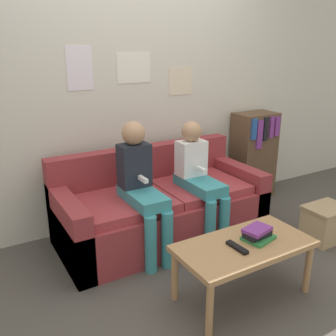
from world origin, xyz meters
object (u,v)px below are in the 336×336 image
at_px(person_right, 199,176).
at_px(bookshelf, 253,155).
at_px(coffee_table, 244,250).
at_px(person_left, 141,184).
at_px(storage_box, 325,223).
at_px(tv_remote, 237,247).
at_px(couch, 160,208).

distance_m(person_right, bookshelf, 1.17).
distance_m(coffee_table, person_right, 0.88).
bearing_deg(person_left, storage_box, -22.62).
bearing_deg(coffee_table, person_left, 111.31).
height_order(tv_remote, storage_box, tv_remote).
xyz_separation_m(couch, bookshelf, (1.33, 0.30, 0.21)).
bearing_deg(coffee_table, bookshelf, 45.83).
bearing_deg(person_right, person_left, 179.02).
height_order(bookshelf, storage_box, bookshelf).
distance_m(couch, coffee_table, 1.02).
bearing_deg(coffee_table, couch, 93.30).
relative_size(coffee_table, person_right, 0.89).
bearing_deg(person_right, coffee_table, -104.47).
bearing_deg(bookshelf, coffee_table, -134.17).
height_order(couch, storage_box, couch).
bearing_deg(coffee_table, storage_box, 11.29).
height_order(coffee_table, storage_box, coffee_table).
xyz_separation_m(coffee_table, tv_remote, (-0.09, -0.03, 0.06)).
bearing_deg(tv_remote, person_right, 67.96).
height_order(couch, person_right, person_right).
height_order(person_left, person_right, person_left).
height_order(coffee_table, tv_remote, tv_remote).
height_order(couch, person_left, person_left).
relative_size(tv_remote, storage_box, 0.47).
distance_m(couch, bookshelf, 1.38).
bearing_deg(couch, person_left, -145.75).
height_order(person_left, bookshelf, person_left).
bearing_deg(storage_box, person_left, 157.38).
xyz_separation_m(coffee_table, person_right, (0.21, 0.82, 0.22)).
bearing_deg(bookshelf, storage_box, -97.48).
height_order(person_left, tv_remote, person_left).
distance_m(coffee_table, person_left, 0.93).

